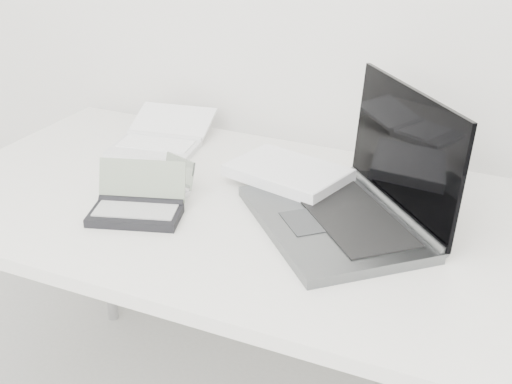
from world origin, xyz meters
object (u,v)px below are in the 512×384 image
at_px(laptop_large, 338,194).
at_px(netbook_open_white, 160,140).
at_px(desk, 276,231).
at_px(palmtop_charcoal, 137,206).

bearing_deg(laptop_large, netbook_open_white, -150.69).
distance_m(desk, palmtop_charcoal, 0.30).
xyz_separation_m(laptop_large, palmtop_charcoal, (-0.38, -0.19, -0.02)).
relative_size(desk, netbook_open_white, 5.17).
distance_m(desk, netbook_open_white, 0.49).
distance_m(netbook_open_white, palmtop_charcoal, 0.40).
bearing_deg(desk, palmtop_charcoal, -152.36).
bearing_deg(netbook_open_white, desk, -36.76).
relative_size(laptop_large, palmtop_charcoal, 2.55).
bearing_deg(laptop_large, desk, -110.53).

